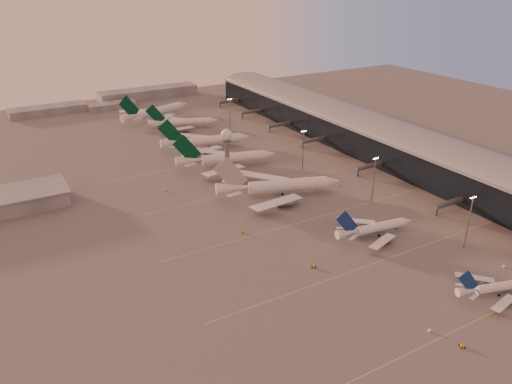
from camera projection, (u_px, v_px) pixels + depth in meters
ground at (360, 287)px, 188.76m from camera, size 700.00×700.00×0.00m
taxiway_markings at (332, 212)px, 246.64m from camera, size 180.00×185.25×0.02m
terminal at (377, 138)px, 320.55m from camera, size 57.00×362.00×23.04m
radar_tower at (227, 144)px, 277.13m from camera, size 6.40×6.40×31.10m
mast_a at (469, 220)px, 209.59m from camera, size 3.60×0.56×25.00m
mast_b at (374, 178)px, 251.62m from camera, size 3.60×0.56×25.00m
mast_c at (303, 148)px, 292.74m from camera, size 3.60×0.56×25.00m
mast_d at (230, 113)px, 362.86m from camera, size 3.60×0.56×25.00m
distant_horizon at (121, 98)px, 444.95m from camera, size 165.00×37.50×9.00m
narrowbody_near at (495, 289)px, 183.49m from camera, size 31.79×25.00×12.74m
narrowbody_mid at (375, 229)px, 223.76m from camera, size 40.41×32.07×15.83m
widebody_white at (280, 189)px, 262.80m from camera, size 65.38×51.54×23.88m
greentail_a at (227, 161)px, 301.26m from camera, size 60.94×48.59×22.62m
greentail_b at (207, 143)px, 332.03m from camera, size 60.82×48.62×22.36m
greentail_c at (184, 124)px, 374.35m from camera, size 51.45×40.87×19.41m
greentail_d at (156, 113)px, 397.82m from camera, size 63.10×50.10×23.86m
gsv_truck_a at (430, 329)px, 165.53m from camera, size 4.96×2.61×1.90m
gsv_tug_near at (462, 346)px, 158.72m from camera, size 3.39×4.11×1.01m
gsv_catering_a at (504, 263)px, 200.73m from camera, size 4.58×2.61×3.55m
gsv_tug_mid at (314, 266)px, 200.89m from camera, size 4.50×4.15×1.11m
gsv_truck_b at (402, 218)px, 238.59m from camera, size 5.32×3.50×2.02m
gsv_truck_c at (242, 230)px, 227.22m from camera, size 6.15×3.58×2.34m
gsv_catering_b at (339, 184)px, 274.84m from camera, size 4.68×3.48×3.52m
gsv_tug_far at (237, 184)px, 277.74m from camera, size 3.62×3.56×0.91m
gsv_truck_d at (166, 189)px, 269.89m from camera, size 1.87×4.77×1.92m
gsv_tug_hangar at (251, 152)px, 325.68m from camera, size 4.00×2.82×1.05m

